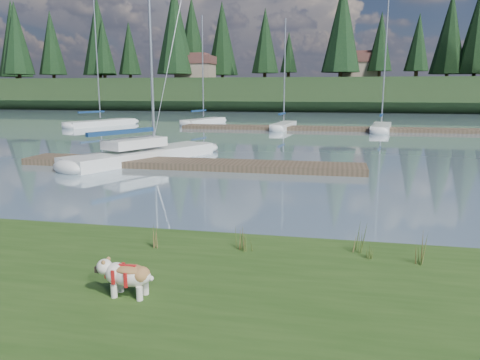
# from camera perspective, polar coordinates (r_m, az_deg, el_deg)

# --- Properties ---
(ground) EXTENTS (200.00, 200.00, 0.00)m
(ground) POSITION_cam_1_polar(r_m,az_deg,el_deg) (41.68, 7.98, 6.07)
(ground) COLOR #7D96A6
(ground) RESTS_ON ground
(bank) EXTENTS (60.00, 9.00, 0.35)m
(bank) POSITION_cam_1_polar(r_m,az_deg,el_deg) (6.92, -12.78, -18.61)
(bank) COLOR #2C4919
(bank) RESTS_ON ground
(ridge) EXTENTS (200.00, 20.00, 5.00)m
(ridge) POSITION_cam_1_polar(r_m,az_deg,el_deg) (84.49, 9.94, 10.20)
(ridge) COLOR black
(ridge) RESTS_ON ground
(bulldog) EXTENTS (0.95, 0.43, 0.57)m
(bulldog) POSITION_cam_1_polar(r_m,az_deg,el_deg) (7.69, -13.56, -11.11)
(bulldog) COLOR silver
(bulldog) RESTS_ON bank
(sailboat_main) EXTENTS (5.90, 9.51, 13.80)m
(sailboat_main) POSITION_cam_1_polar(r_m,az_deg,el_deg) (24.39, -10.50, 3.48)
(sailboat_main) COLOR silver
(sailboat_main) RESTS_ON ground
(dock_near) EXTENTS (16.00, 2.00, 0.30)m
(dock_near) POSITION_cam_1_polar(r_m,az_deg,el_deg) (21.75, -6.26, 1.97)
(dock_near) COLOR #4C3D2C
(dock_near) RESTS_ON ground
(dock_far) EXTENTS (26.00, 2.20, 0.30)m
(dock_far) POSITION_cam_1_polar(r_m,az_deg,el_deg) (41.59, 10.75, 6.18)
(dock_far) COLOR #4C3D2C
(dock_far) RESTS_ON ground
(sailboat_bg_0) EXTENTS (4.80, 8.39, 12.15)m
(sailboat_bg_0) POSITION_cam_1_polar(r_m,az_deg,el_deg) (47.89, -15.94, 6.78)
(sailboat_bg_0) COLOR silver
(sailboat_bg_0) RESTS_ON ground
(sailboat_bg_1) EXTENTS (3.45, 7.22, 10.73)m
(sailboat_bg_1) POSITION_cam_1_polar(r_m,az_deg,el_deg) (48.51, -4.06, 7.23)
(sailboat_bg_1) COLOR silver
(sailboat_bg_1) RESTS_ON ground
(sailboat_bg_2) EXTENTS (1.91, 6.38, 9.63)m
(sailboat_bg_2) POSITION_cam_1_polar(r_m,az_deg,el_deg) (42.87, 5.50, 6.71)
(sailboat_bg_2) COLOR silver
(sailboat_bg_2) RESTS_ON ground
(sailboat_bg_3) EXTENTS (2.40, 7.44, 10.82)m
(sailboat_bg_3) POSITION_cam_1_polar(r_m,az_deg,el_deg) (42.74, 16.88, 6.26)
(sailboat_bg_3) COLOR silver
(sailboat_bg_3) RESTS_ON ground
(weed_0) EXTENTS (0.17, 0.14, 0.53)m
(weed_0) POSITION_cam_1_polar(r_m,az_deg,el_deg) (9.64, 0.06, -7.02)
(weed_0) COLOR #475B23
(weed_0) RESTS_ON bank
(weed_1) EXTENTS (0.17, 0.14, 0.43)m
(weed_1) POSITION_cam_1_polar(r_m,az_deg,el_deg) (9.51, 1.10, -7.56)
(weed_1) COLOR #475B23
(weed_1) RESTS_ON bank
(weed_2) EXTENTS (0.17, 0.14, 0.68)m
(weed_2) POSITION_cam_1_polar(r_m,az_deg,el_deg) (9.70, 14.35, -6.89)
(weed_2) COLOR #475B23
(weed_2) RESTS_ON bank
(weed_3) EXTENTS (0.17, 0.14, 0.66)m
(weed_3) POSITION_cam_1_polar(r_m,az_deg,el_deg) (9.87, -10.49, -6.48)
(weed_3) COLOR #475B23
(weed_3) RESTS_ON bank
(weed_4) EXTENTS (0.17, 0.14, 0.37)m
(weed_4) POSITION_cam_1_polar(r_m,az_deg,el_deg) (9.48, 15.41, -8.21)
(weed_4) COLOR #475B23
(weed_4) RESTS_ON bank
(weed_5) EXTENTS (0.17, 0.14, 0.68)m
(weed_5) POSITION_cam_1_polar(r_m,az_deg,el_deg) (9.39, 21.28, -7.92)
(weed_5) COLOR #475B23
(weed_5) RESTS_ON bank
(mud_lip) EXTENTS (60.00, 0.50, 0.14)m
(mud_lip) POSITION_cam_1_polar(r_m,az_deg,el_deg) (10.76, -3.06, -7.91)
(mud_lip) COLOR #33281C
(mud_lip) RESTS_ON ground
(conifer_0) EXTENTS (5.72, 5.72, 14.15)m
(conifer_0) POSITION_cam_1_polar(r_m,az_deg,el_deg) (97.74, -25.61, 15.37)
(conifer_0) COLOR #382619
(conifer_0) RESTS_ON ridge
(conifer_1) EXTENTS (4.40, 4.40, 11.30)m
(conifer_1) POSITION_cam_1_polar(r_m,az_deg,el_deg) (93.11, -16.33, 15.41)
(conifer_1) COLOR #382619
(conifer_1) RESTS_ON ridge
(conifer_2) EXTENTS (6.60, 6.60, 16.05)m
(conifer_2) POSITION_cam_1_polar(r_m,az_deg,el_deg) (84.69, -7.94, 17.75)
(conifer_2) COLOR #382619
(conifer_2) RESTS_ON ridge
(conifer_3) EXTENTS (4.84, 4.84, 12.25)m
(conifer_3) POSITION_cam_1_polar(r_m,az_deg,el_deg) (84.78, 3.07, 16.60)
(conifer_3) COLOR #382619
(conifer_3) RESTS_ON ridge
(conifer_4) EXTENTS (6.16, 6.16, 15.10)m
(conifer_4) POSITION_cam_1_polar(r_m,az_deg,el_deg) (78.03, 12.35, 17.85)
(conifer_4) COLOR #382619
(conifer_4) RESTS_ON ridge
(conifer_5) EXTENTS (3.96, 3.96, 10.35)m
(conifer_5) POSITION_cam_1_polar(r_m,az_deg,el_deg) (82.70, 20.91, 15.42)
(conifer_5) COLOR #382619
(conifer_5) RESTS_ON ridge
(house_0) EXTENTS (6.30, 5.30, 4.65)m
(house_0) POSITION_cam_1_polar(r_m,az_deg,el_deg) (85.16, -5.41, 13.56)
(house_0) COLOR gray
(house_0) RESTS_ON ridge
(house_1) EXTENTS (6.30, 5.30, 4.65)m
(house_1) POSITION_cam_1_polar(r_m,az_deg,el_deg) (82.60, 14.28, 13.35)
(house_1) COLOR gray
(house_1) RESTS_ON ridge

